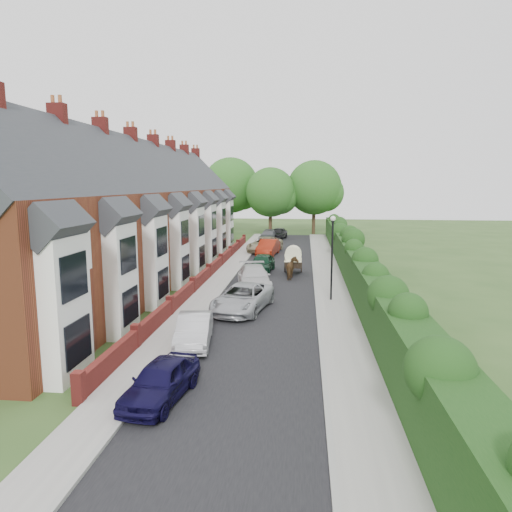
{
  "coord_description": "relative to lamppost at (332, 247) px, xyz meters",
  "views": [
    {
      "loc": [
        1.76,
        -23.04,
        7.0
      ],
      "look_at": [
        -1.48,
        7.15,
        2.2
      ],
      "focal_mm": 32.0,
      "sensor_mm": 36.0,
      "label": 1
    }
  ],
  "objects": [
    {
      "name": "tree_far_right",
      "position": [
        -0.01,
        38.08,
        3.02
      ],
      "size": [
        7.98,
        7.6,
        10.31
      ],
      "color": "#332316",
      "rests_on": "ground"
    },
    {
      "name": "car_silver_b",
      "position": [
        -5.0,
        -2.6,
        -2.56
      ],
      "size": [
        3.41,
        5.68,
        1.48
      ],
      "primitive_type": "imported",
      "rotation": [
        0.0,
        0.0,
        -0.19
      ],
      "color": "#ABAEB3",
      "rests_on": "ground"
    },
    {
      "name": "pavement_house_side",
      "position": [
        -7.75,
        7.0,
        -3.24
      ],
      "size": [
        1.7,
        58.0,
        0.12
      ],
      "primitive_type": "cube",
      "color": "gray",
      "rests_on": "ground"
    },
    {
      "name": "road",
      "position": [
        -3.9,
        7.0,
        -3.29
      ],
      "size": [
        6.0,
        58.0,
        0.02
      ],
      "primitive_type": "cube",
      "color": "black",
      "rests_on": "ground"
    },
    {
      "name": "car_navy",
      "position": [
        -6.23,
        -13.4,
        -2.64
      ],
      "size": [
        2.09,
        4.02,
        1.31
      ],
      "primitive_type": "imported",
      "rotation": [
        0.0,
        0.0,
        -0.15
      ],
      "color": "black",
      "rests_on": "ground"
    },
    {
      "name": "car_silver_a",
      "position": [
        -6.4,
        -8.2,
        -2.63
      ],
      "size": [
        1.96,
        4.21,
        1.34
      ],
      "primitive_type": "imported",
      "rotation": [
        0.0,
        0.0,
        0.14
      ],
      "color": "#B7B6BC",
      "rests_on": "ground"
    },
    {
      "name": "kerb_house_side",
      "position": [
        -6.95,
        7.0,
        -3.23
      ],
      "size": [
        0.18,
        58.0,
        0.13
      ],
      "primitive_type": "cube",
      "color": "#9A9A94",
      "rests_on": "ground"
    },
    {
      "name": "ground",
      "position": [
        -3.4,
        -4.0,
        -3.3
      ],
      "size": [
        140.0,
        140.0,
        0.0
      ],
      "primitive_type": "plane",
      "color": "#2D4C1E",
      "rests_on": "ground"
    },
    {
      "name": "hedge",
      "position": [
        2.0,
        7.0,
        -1.7
      ],
      "size": [
        2.1,
        58.0,
        2.85
      ],
      "color": "#143912",
      "rests_on": "ground"
    },
    {
      "name": "car_white",
      "position": [
        -5.0,
        3.0,
        -2.54
      ],
      "size": [
        3.02,
        5.51,
        1.51
      ],
      "primitive_type": "imported",
      "rotation": [
        0.0,
        0.0,
        0.18
      ],
      "color": "silver",
      "rests_on": "ground"
    },
    {
      "name": "car_green",
      "position": [
        -5.0,
        8.84,
        -2.57
      ],
      "size": [
        2.01,
        4.35,
        1.45
      ],
      "primitive_type": "imported",
      "rotation": [
        0.0,
        0.0,
        -0.07
      ],
      "color": "black",
      "rests_on": "ground"
    },
    {
      "name": "car_beige",
      "position": [
        -5.75,
        19.8,
        -2.52
      ],
      "size": [
        3.84,
        6.02,
        1.54
      ],
      "primitive_type": "imported",
      "rotation": [
        0.0,
        0.0,
        -0.25
      ],
      "color": "#9C9170",
      "rests_on": "ground"
    },
    {
      "name": "pavement_hedge_side",
      "position": [
        0.2,
        7.0,
        -3.24
      ],
      "size": [
        2.2,
        58.0,
        0.12
      ],
      "primitive_type": "cube",
      "color": "gray",
      "rests_on": "ground"
    },
    {
      "name": "car_red",
      "position": [
        -5.22,
        17.72,
        -2.52
      ],
      "size": [
        2.21,
        4.91,
        1.56
      ],
      "primitive_type": "imported",
      "rotation": [
        0.0,
        0.0,
        -0.12
      ],
      "color": "maroon",
      "rests_on": "ground"
    },
    {
      "name": "car_black",
      "position": [
        -5.0,
        31.1,
        -2.56
      ],
      "size": [
        2.48,
        4.57,
        1.48
      ],
      "primitive_type": "imported",
      "rotation": [
        0.0,
        0.0,
        -0.18
      ],
      "color": "black",
      "rests_on": "ground"
    },
    {
      "name": "garden_wall_row",
      "position": [
        -8.75,
        6.0,
        -2.84
      ],
      "size": [
        0.35,
        40.35,
        1.1
      ],
      "color": "maroon",
      "rests_on": "ground"
    },
    {
      "name": "tree_far_left",
      "position": [
        -6.05,
        36.08,
        2.41
      ],
      "size": [
        7.14,
        6.8,
        9.29
      ],
      "color": "#332316",
      "rests_on": "ground"
    },
    {
      "name": "horse",
      "position": [
        -2.5,
        6.32,
        -2.49
      ],
      "size": [
        0.92,
        1.94,
        1.62
      ],
      "primitive_type": "imported",
      "rotation": [
        0.0,
        0.0,
        3.11
      ],
      "color": "#4F361D",
      "rests_on": "ground"
    },
    {
      "name": "kerb_hedge_side",
      "position": [
        -0.85,
        7.0,
        -3.23
      ],
      "size": [
        0.18,
        58.0,
        0.13
      ],
      "primitive_type": "cube",
      "color": "#9A9A94",
      "rests_on": "ground"
    },
    {
      "name": "car_grey",
      "position": [
        -6.12,
        28.95,
        -2.63
      ],
      "size": [
        2.25,
        4.73,
        1.33
      ],
      "primitive_type": "imported",
      "rotation": [
        0.0,
        0.0,
        -0.09
      ],
      "color": "#515258",
      "rests_on": "ground"
    },
    {
      "name": "horse_cart",
      "position": [
        -2.5,
        8.39,
        -2.03
      ],
      "size": [
        1.39,
        3.07,
        2.21
      ],
      "color": "black",
      "rests_on": "ground"
    },
    {
      "name": "tree_far_back",
      "position": [
        -11.99,
        39.08,
        3.32
      ],
      "size": [
        8.4,
        8.0,
        10.82
      ],
      "color": "#332316",
      "rests_on": "ground"
    },
    {
      "name": "lamppost",
      "position": [
        0.0,
        0.0,
        0.0
      ],
      "size": [
        0.32,
        0.32,
        5.16
      ],
      "color": "black",
      "rests_on": "ground"
    },
    {
      "name": "terrace_row",
      "position": [
        -14.27,
        5.98,
        1.18
      ],
      "size": [
        9.05,
        40.5,
        11.5
      ],
      "color": "brown",
      "rests_on": "ground"
    }
  ]
}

